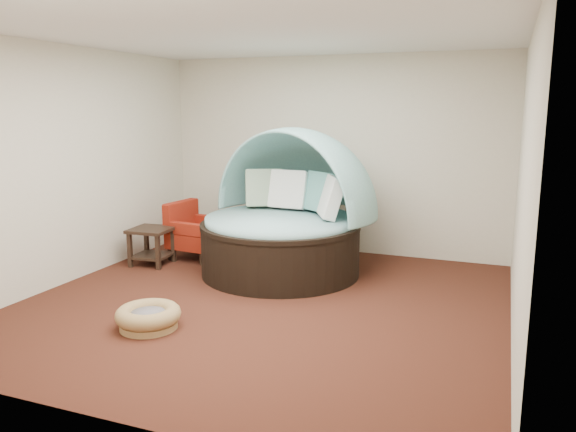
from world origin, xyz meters
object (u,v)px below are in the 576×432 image
(canopy_daybed, at_px, (286,206))
(side_table, at_px, (152,241))
(red_armchair, at_px, (194,232))
(pet_basket, at_px, (148,317))

(canopy_daybed, xyz_separation_m, side_table, (-1.80, -0.35, -0.53))
(red_armchair, height_order, side_table, red_armchair)
(canopy_daybed, distance_m, pet_basket, 2.42)
(pet_basket, relative_size, red_armchair, 1.04)
(canopy_daybed, height_order, side_table, canopy_daybed)
(canopy_daybed, xyz_separation_m, pet_basket, (-0.54, -2.24, -0.74))
(canopy_daybed, relative_size, pet_basket, 3.14)
(canopy_daybed, bearing_deg, side_table, -151.01)
(pet_basket, xyz_separation_m, red_armchair, (-0.92, 2.42, 0.25))
(canopy_daybed, bearing_deg, red_armchair, -168.82)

